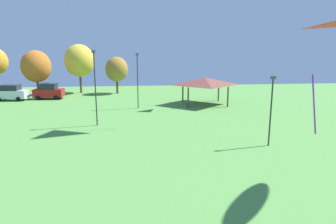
# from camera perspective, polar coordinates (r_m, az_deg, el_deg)

# --- Properties ---
(kite_flying_3) EXTENTS (2.33, 2.29, 2.70)m
(kite_flying_3) POSITION_cam_1_polar(r_m,az_deg,el_deg) (10.71, 23.56, 10.06)
(kite_flying_3) COLOR red
(parked_car_leftmost) EXTENTS (4.63, 2.28, 2.26)m
(parked_car_leftmost) POSITION_cam_1_polar(r_m,az_deg,el_deg) (48.49, -27.74, 3.28)
(parked_car_leftmost) COLOR silver
(parked_car_leftmost) RESTS_ON ground
(parked_car_second_from_left) EXTENTS (4.28, 2.32, 2.31)m
(parked_car_second_from_left) POSITION_cam_1_polar(r_m,az_deg,el_deg) (47.60, -21.76, 3.70)
(parked_car_second_from_left) COLOR maroon
(parked_car_second_from_left) RESTS_ON ground
(park_pavilion) EXTENTS (6.62, 5.73, 3.60)m
(park_pavilion) POSITION_cam_1_polar(r_m,az_deg,el_deg) (40.04, 6.99, 5.83)
(park_pavilion) COLOR brown
(park_pavilion) RESTS_ON ground
(light_post_0) EXTENTS (0.36, 0.20, 6.77)m
(light_post_0) POSITION_cam_1_polar(r_m,az_deg,el_deg) (37.17, -5.82, 6.48)
(light_post_0) COLOR #2D2D33
(light_post_0) RESTS_ON ground
(light_post_1) EXTENTS (0.36, 0.20, 7.20)m
(light_post_1) POSITION_cam_1_polar(r_m,az_deg,el_deg) (29.34, -13.70, 5.10)
(light_post_1) COLOR #2D2D33
(light_post_1) RESTS_ON ground
(light_post_2) EXTENTS (0.36, 0.20, 5.40)m
(light_post_2) POSITION_cam_1_polar(r_m,az_deg,el_deg) (23.88, 19.06, 0.99)
(light_post_2) COLOR #2D2D33
(light_post_2) RESTS_ON ground
(treeline_tree_1) EXTENTS (4.54, 4.54, 7.06)m
(treeline_tree_1) POSITION_cam_1_polar(r_m,az_deg,el_deg) (51.72, -23.83, 7.95)
(treeline_tree_1) COLOR brown
(treeline_tree_1) RESTS_ON ground
(treeline_tree_2) EXTENTS (4.81, 4.81, 8.00)m
(treeline_tree_2) POSITION_cam_1_polar(r_m,az_deg,el_deg) (51.83, -16.52, 9.36)
(treeline_tree_2) COLOR brown
(treeline_tree_2) RESTS_ON ground
(treeline_tree_3) EXTENTS (3.67, 3.67, 6.00)m
(treeline_tree_3) POSITION_cam_1_polar(r_m,az_deg,el_deg) (50.02, -9.76, 8.01)
(treeline_tree_3) COLOR brown
(treeline_tree_3) RESTS_ON ground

